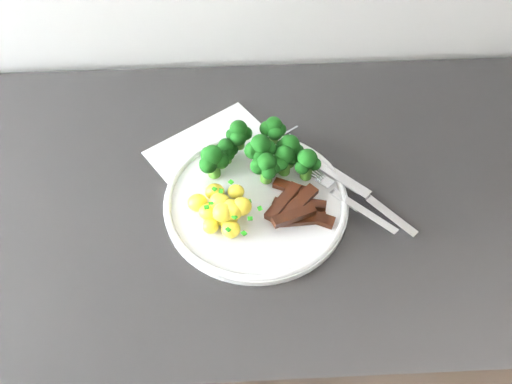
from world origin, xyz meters
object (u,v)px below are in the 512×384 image
potatoes (224,209)px  beef_strips (297,208)px  recipe_paper (240,177)px  fork (350,201)px  counter (272,318)px  plate (256,201)px  knife (374,204)px  broccoli (261,151)px

potatoes → beef_strips: 0.11m
recipe_paper → fork: 0.17m
counter → plate: plate is taller
recipe_paper → knife: bearing=-18.9°
recipe_paper → broccoli: bearing=19.1°
beef_strips → recipe_paper: bearing=136.6°
fork → knife: 0.04m
broccoli → knife: size_ratio=1.13×
broccoli → recipe_paper: bearing=-160.9°
broccoli → counter: bearing=-61.6°
plate → broccoli: size_ratio=1.51×
broccoli → potatoes: bearing=-122.4°
knife → fork: bearing=178.8°
counter → plate: size_ratio=8.51×
recipe_paper → fork: size_ratio=2.37×
fork → knife: size_ratio=0.88×
recipe_paper → knife: (0.20, -0.07, 0.01)m
plate → broccoli: 0.08m
recipe_paper → plate: plate is taller
broccoli → knife: broccoli is taller
counter → recipe_paper: bearing=149.5°
plate → broccoli: broccoli is taller
plate → beef_strips: (0.06, -0.02, 0.01)m
potatoes → fork: 0.18m
fork → counter: bearing=162.4°
counter → beef_strips: 0.46m
beef_strips → knife: (0.12, 0.01, -0.01)m
potatoes → knife: 0.22m
counter → broccoli: bearing=118.4°
potatoes → beef_strips: size_ratio=1.04×
counter → fork: 0.47m
broccoli → beef_strips: (0.05, -0.09, -0.03)m
potatoes → knife: potatoes is taller
broccoli → potatoes: 0.11m
fork → recipe_paper: bearing=157.4°
beef_strips → fork: 0.08m
counter → knife: (0.14, -0.03, 0.45)m
broccoli → potatoes: (-0.06, -0.09, -0.02)m
recipe_paper → knife: size_ratio=2.09×
fork → knife: (0.04, -0.00, -0.01)m
broccoli → beef_strips: bearing=-61.7°
counter → beef_strips: beef_strips is taller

